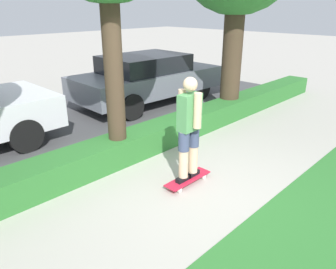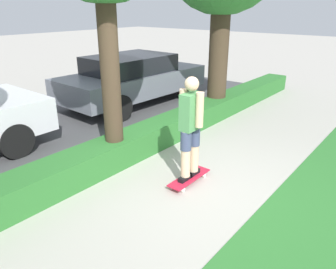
% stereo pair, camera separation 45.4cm
% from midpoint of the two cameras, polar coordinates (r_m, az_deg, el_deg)
% --- Properties ---
extents(ground_plane, '(60.00, 60.00, 0.00)m').
position_cam_midpoint_polar(ground_plane, '(5.15, 2.61, -9.17)').
color(ground_plane, '#ADA89E').
extents(street_asphalt, '(14.33, 5.00, 0.01)m').
position_cam_midpoint_polar(street_asphalt, '(8.12, -21.97, 1.05)').
color(street_asphalt, '#474749').
rests_on(street_asphalt, ground_plane).
extents(hedge_row, '(14.33, 0.60, 0.46)m').
position_cam_midpoint_polar(hedge_row, '(6.02, -9.70, -2.26)').
color(hedge_row, '#2D702D').
rests_on(hedge_row, ground_plane).
extents(skateboard, '(0.85, 0.24, 0.10)m').
position_cam_midpoint_polar(skateboard, '(5.23, 1.23, -7.65)').
color(skateboard, red).
rests_on(skateboard, ground_plane).
extents(skater_person, '(0.49, 0.41, 1.60)m').
position_cam_midpoint_polar(skater_person, '(4.87, 1.32, 1.35)').
color(skater_person, black).
rests_on(skater_person, skateboard).
extents(parked_car_middle, '(4.39, 1.99, 1.37)m').
position_cam_midpoint_polar(parked_car_middle, '(9.39, -7.59, 9.70)').
color(parked_car_middle, slate).
rests_on(parked_car_middle, ground_plane).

